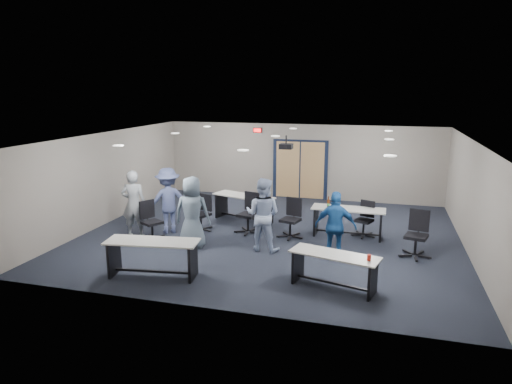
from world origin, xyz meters
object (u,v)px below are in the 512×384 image
(table_front_right, at_px, (334,265))
(table_back_right, at_px, (348,217))
(chair_back_d, at_px, (364,219))
(person_lightblue, at_px, (263,214))
(person_gray, at_px, (134,204))
(person_plaid, at_px, (192,212))
(person_navy, at_px, (336,226))
(person_back, at_px, (168,201))
(chair_loose_left, at_px, (152,221))
(table_back_left, at_px, (244,203))
(chair_loose_right, at_px, (416,235))
(chair_back_b, at_px, (248,213))
(chair_back_a, at_px, (201,213))
(table_front_left, at_px, (153,252))
(chair_back_c, at_px, (290,219))

(table_front_right, bearing_deg, table_back_right, 104.51)
(chair_back_d, relative_size, person_lightblue, 0.53)
(person_gray, xyz_separation_m, person_plaid, (1.86, -0.38, 0.00))
(person_navy, height_order, person_back, person_back)
(chair_back_d, relative_size, person_plaid, 0.53)
(chair_back_d, relative_size, person_navy, 0.59)
(person_plaid, distance_m, person_lightblue, 1.78)
(chair_loose_left, relative_size, person_gray, 0.57)
(table_back_left, distance_m, person_gray, 3.32)
(chair_loose_left, bearing_deg, person_navy, -61.50)
(table_back_right, relative_size, person_gray, 1.07)
(chair_back_d, distance_m, chair_loose_right, 1.80)
(chair_back_d, bearing_deg, chair_loose_right, -23.32)
(table_back_right, bearing_deg, person_plaid, -151.43)
(chair_back_b, height_order, person_plaid, person_plaid)
(chair_back_b, bearing_deg, chair_back_d, 24.30)
(table_back_right, distance_m, person_back, 4.95)
(table_front_right, distance_m, chair_back_a, 4.95)
(table_front_left, distance_m, table_front_right, 3.83)
(table_back_left, bearing_deg, table_back_right, 5.84)
(table_front_left, relative_size, person_plaid, 1.12)
(table_back_right, distance_m, chair_back_c, 1.57)
(chair_loose_left, xyz_separation_m, chair_loose_right, (6.67, 0.54, 0.04))
(table_front_left, distance_m, chair_back_c, 4.06)
(table_front_left, height_order, chair_loose_left, chair_loose_left)
(table_front_left, height_order, chair_loose_right, chair_loose_right)
(person_back, bearing_deg, table_front_right, 117.00)
(chair_back_a, distance_m, person_lightblue, 2.38)
(table_back_left, height_order, person_gray, person_gray)
(chair_back_b, height_order, chair_back_c, chair_back_b)
(chair_back_c, xyz_separation_m, person_plaid, (-2.23, -1.41, 0.38))
(chair_back_c, bearing_deg, person_back, -157.87)
(chair_loose_left, height_order, chair_loose_right, chair_loose_right)
(chair_back_c, bearing_deg, person_navy, -30.22)
(chair_back_a, height_order, person_lightblue, person_lightblue)
(chair_back_b, distance_m, person_navy, 2.94)
(chair_back_b, height_order, person_back, person_back)
(table_back_left, xyz_separation_m, person_navy, (3.03, -2.56, 0.29))
(chair_back_d, height_order, person_navy, person_navy)
(person_gray, relative_size, person_back, 1.00)
(chair_back_b, relative_size, chair_loose_right, 1.00)
(chair_loose_left, relative_size, person_navy, 0.63)
(table_front_left, height_order, table_back_right, table_back_right)
(table_front_left, xyz_separation_m, chair_back_a, (-0.25, 3.29, -0.04))
(chair_back_c, relative_size, person_navy, 0.65)
(person_back, bearing_deg, chair_loose_left, 43.24)
(person_plaid, bearing_deg, table_front_left, 80.07)
(chair_back_c, relative_size, person_back, 0.58)
(table_back_left, xyz_separation_m, person_gray, (-2.40, -2.26, 0.38))
(table_front_left, bearing_deg, chair_back_a, 86.26)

